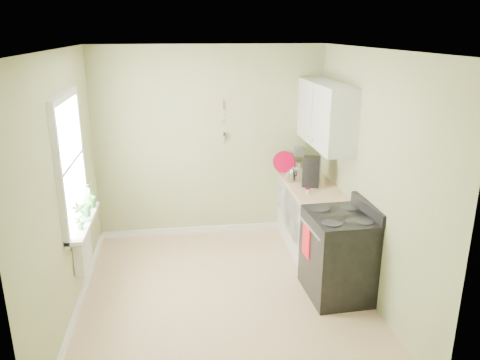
{
  "coord_description": "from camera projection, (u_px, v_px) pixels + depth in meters",
  "views": [
    {
      "loc": [
        -0.46,
        -4.6,
        2.88
      ],
      "look_at": [
        0.25,
        0.55,
        1.2
      ],
      "focal_mm": 35.0,
      "sensor_mm": 36.0,
      "label": 1
    }
  ],
  "objects": [
    {
      "name": "jar",
      "position": [
        308.0,
        191.0,
        5.87
      ],
      "size": [
        0.07,
        0.07,
        0.07
      ],
      "color": "beige",
      "rests_on": "countertop"
    },
    {
      "name": "ceiling",
      "position": [
        222.0,
        48.0,
        4.45
      ],
      "size": [
        3.2,
        3.6,
        0.02
      ],
      "primitive_type": "cube",
      "color": "white",
      "rests_on": "wall_back"
    },
    {
      "name": "radiator",
      "position": [
        83.0,
        251.0,
        5.15
      ],
      "size": [
        0.12,
        0.5,
        0.35
      ],
      "primitive_type": "cube",
      "color": "white",
      "rests_on": "wall_left"
    },
    {
      "name": "window",
      "position": [
        70.0,
        163.0,
        4.88
      ],
      "size": [
        0.06,
        1.14,
        1.44
      ],
      "color": "white",
      "rests_on": "wall_left"
    },
    {
      "name": "base_cabinets",
      "position": [
        313.0,
        221.0,
        6.26
      ],
      "size": [
        0.6,
        1.6,
        0.87
      ],
      "primitive_type": "cube",
      "color": "white",
      "rests_on": "floor"
    },
    {
      "name": "kettle",
      "position": [
        292.0,
        176.0,
        6.31
      ],
      "size": [
        0.18,
        0.11,
        0.18
      ],
      "color": "silver",
      "rests_on": "countertop"
    },
    {
      "name": "plant_c",
      "position": [
        89.0,
        195.0,
        5.42
      ],
      "size": [
        0.23,
        0.23,
        0.31
      ],
      "primitive_type": "imported",
      "rotation": [
        0.0,
        0.0,
        4.23
      ],
      "color": "#457F3D",
      "rests_on": "window_sill"
    },
    {
      "name": "wall_right",
      "position": [
        370.0,
        177.0,
        5.08
      ],
      "size": [
        0.02,
        3.6,
        2.7
      ],
      "primitive_type": "cube",
      "color": "tan",
      "rests_on": "floor"
    },
    {
      "name": "red_tray",
      "position": [
        284.0,
        162.0,
        6.72
      ],
      "size": [
        0.31,
        0.06,
        0.31
      ],
      "primitive_type": "cylinder",
      "rotation": [
        1.45,
        0.0,
        -0.0
      ],
      "color": "#A9042A",
      "rests_on": "countertop"
    },
    {
      "name": "floor",
      "position": [
        225.0,
        298.0,
        5.29
      ],
      "size": [
        3.2,
        3.6,
        0.02
      ],
      "primitive_type": "cube",
      "color": "tan",
      "rests_on": "ground"
    },
    {
      "name": "window_sill",
      "position": [
        83.0,
        222.0,
        5.1
      ],
      "size": [
        0.18,
        1.14,
        0.04
      ],
      "primitive_type": "cube",
      "color": "white",
      "rests_on": "wall_left"
    },
    {
      "name": "stove",
      "position": [
        339.0,
        254.0,
        5.21
      ],
      "size": [
        0.73,
        0.82,
        1.09
      ],
      "color": "black",
      "rests_on": "floor"
    },
    {
      "name": "countertop",
      "position": [
        314.0,
        189.0,
        6.12
      ],
      "size": [
        0.64,
        1.6,
        0.04
      ],
      "primitive_type": "cube",
      "color": "#E0BB89",
      "rests_on": "base_cabinets"
    },
    {
      "name": "upper_cabinets",
      "position": [
        325.0,
        115.0,
        5.94
      ],
      "size": [
        0.35,
        1.4,
        0.8
      ],
      "primitive_type": "cube",
      "color": "white",
      "rests_on": "wall_right"
    },
    {
      "name": "coffee_maker",
      "position": [
        311.0,
        172.0,
        6.15
      ],
      "size": [
        0.29,
        0.3,
        0.38
      ],
      "color": "black",
      "rests_on": "countertop"
    },
    {
      "name": "wall_back",
      "position": [
        210.0,
        144.0,
        6.58
      ],
      "size": [
        3.2,
        0.02,
        2.7
      ],
      "primitive_type": "cube",
      "color": "tan",
      "rests_on": "floor"
    },
    {
      "name": "stand_mixer",
      "position": [
        299.0,
        160.0,
        6.76
      ],
      "size": [
        0.25,
        0.36,
        0.4
      ],
      "color": "#B2B2B7",
      "rests_on": "countertop"
    },
    {
      "name": "wall_left",
      "position": [
        63.0,
        191.0,
        4.66
      ],
      "size": [
        0.02,
        3.6,
        2.7
      ],
      "primitive_type": "cube",
      "color": "tan",
      "rests_on": "floor"
    },
    {
      "name": "wall_utensils",
      "position": [
        224.0,
        129.0,
        6.51
      ],
      "size": [
        0.02,
        0.14,
        0.58
      ],
      "color": "#E0BB89",
      "rests_on": "wall_back"
    },
    {
      "name": "plant_a",
      "position": [
        79.0,
        216.0,
        4.82
      ],
      "size": [
        0.19,
        0.17,
        0.3
      ],
      "primitive_type": "imported",
      "rotation": [
        0.0,
        0.0,
        0.59
      ],
      "color": "#457F3D",
      "rests_on": "window_sill"
    },
    {
      "name": "plant_b",
      "position": [
        85.0,
        202.0,
        5.17
      ],
      "size": [
        0.16,
        0.19,
        0.32
      ],
      "primitive_type": "imported",
      "rotation": [
        0.0,
        0.0,
        1.7
      ],
      "color": "#457F3D",
      "rests_on": "window_sill"
    }
  ]
}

